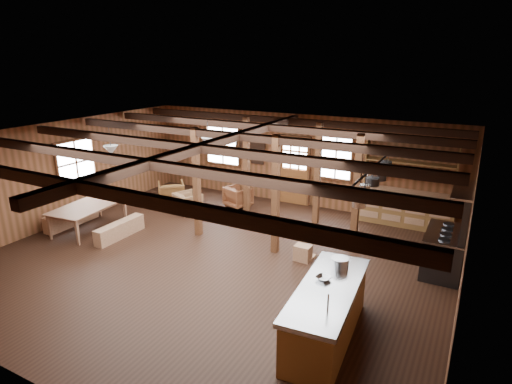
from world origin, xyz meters
TOP-DOWN VIEW (x-y plane):
  - room at (0.00, 0.00)m, footprint 10.04×9.04m
  - ceiling_joists at (0.00, 0.18)m, footprint 9.80×8.82m
  - timber_posts at (0.52, 2.08)m, footprint 3.95×2.35m
  - back_door at (0.00, 4.45)m, footprint 1.02×0.08m
  - window_back_left at (-2.60, 4.46)m, footprint 1.32×0.06m
  - window_back_right at (1.30, 4.46)m, footprint 1.02×0.06m
  - window_left at (-4.96, 0.50)m, footprint 0.14×1.24m
  - notice_boards at (-1.50, 4.46)m, footprint 1.08×0.03m
  - back_counter at (3.40, 4.20)m, footprint 2.55×0.60m
  - pendant_lamps at (-2.25, 1.00)m, footprint 1.86×2.36m
  - pot_rack at (3.33, 0.37)m, footprint 0.42×3.00m
  - kitchen_island at (3.16, -1.56)m, footprint 1.06×2.56m
  - step_stool at (1.76, 0.88)m, footprint 0.42×0.31m
  - commercial_range at (4.65, 1.84)m, footprint 0.79×1.53m
  - dining_table at (-3.90, -0.11)m, footprint 1.29×2.08m
  - bench_wall at (-4.65, -0.11)m, footprint 0.30×1.59m
  - bench_aisle at (-2.86, -0.11)m, footprint 0.28×1.49m
  - armchair_a at (-3.34, 2.57)m, footprint 1.10×1.10m
  - armchair_b at (-1.39, 3.36)m, footprint 0.88×0.89m
  - armchair_c at (-2.40, 2.16)m, footprint 0.89×0.90m
  - counter_pot at (3.11, -0.83)m, footprint 0.31×0.31m
  - bowl at (3.01, -1.37)m, footprint 0.29×0.29m

SIDE VIEW (x-z plane):
  - step_stool at x=1.76m, z-range 0.00..0.37m
  - bench_aisle at x=-2.86m, z-range 0.00..0.41m
  - bench_wall at x=-4.65m, z-range 0.00..0.44m
  - armchair_c at x=-2.40m, z-range 0.00..0.63m
  - armchair_b at x=-1.39m, z-range 0.00..0.64m
  - dining_table at x=-3.90m, z-range 0.00..0.70m
  - armchair_a at x=-3.34m, z-range 0.00..0.72m
  - kitchen_island at x=3.16m, z-range -0.12..1.08m
  - back_counter at x=3.40m, z-range -0.62..1.83m
  - commercial_range at x=4.65m, z-range -0.33..1.57m
  - back_door at x=0.00m, z-range -0.19..1.96m
  - bowl at x=3.01m, z-range 0.94..1.00m
  - counter_pot at x=3.11m, z-range 0.94..1.12m
  - room at x=0.00m, z-range -0.02..2.82m
  - timber_posts at x=0.52m, z-range 0.00..2.80m
  - window_back_left at x=-2.60m, z-range 0.94..2.26m
  - window_back_right at x=1.30m, z-range 0.94..2.26m
  - window_left at x=-4.96m, z-range 0.94..2.26m
  - notice_boards at x=-1.50m, z-range 1.19..2.09m
  - pendant_lamps at x=-2.25m, z-range 1.92..2.58m
  - pot_rack at x=3.33m, z-range 2.04..2.49m
  - ceiling_joists at x=0.00m, z-range 2.59..2.77m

